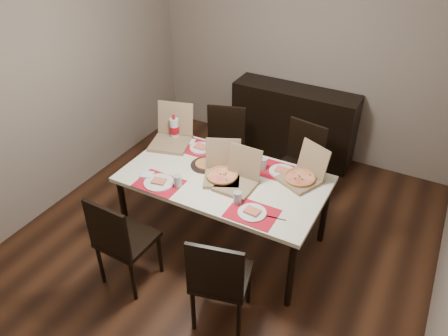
% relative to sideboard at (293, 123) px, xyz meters
% --- Properties ---
extents(ground, '(3.80, 4.00, 0.02)m').
position_rel_sideboard_xyz_m(ground, '(0.00, -1.78, -0.46)').
color(ground, '#3D2112').
rests_on(ground, ground).
extents(room_walls, '(3.84, 4.02, 2.62)m').
position_rel_sideboard_xyz_m(room_walls, '(0.00, -1.35, 1.28)').
color(room_walls, gray).
rests_on(room_walls, ground).
extents(sideboard, '(1.50, 0.40, 0.90)m').
position_rel_sideboard_xyz_m(sideboard, '(0.00, 0.00, 0.00)').
color(sideboard, black).
rests_on(sideboard, ground).
extents(dining_table, '(1.80, 1.00, 0.75)m').
position_rel_sideboard_xyz_m(dining_table, '(-0.00, -1.79, 0.23)').
color(dining_table, white).
rests_on(dining_table, ground).
extents(chair_near_left, '(0.44, 0.44, 0.93)m').
position_rel_sideboard_xyz_m(chair_near_left, '(-0.49, -2.68, 0.06)').
color(chair_near_left, black).
rests_on(chair_near_left, ground).
extents(chair_near_right, '(0.51, 0.51, 0.93)m').
position_rel_sideboard_xyz_m(chair_near_right, '(0.42, -2.66, 0.06)').
color(chair_near_right, black).
rests_on(chair_near_right, ground).
extents(chair_far_left, '(0.53, 0.53, 0.93)m').
position_rel_sideboard_xyz_m(chair_far_left, '(-0.45, -0.96, 0.06)').
color(chair_far_left, black).
rests_on(chair_far_left, ground).
extents(chair_far_right, '(0.49, 0.49, 0.93)m').
position_rel_sideboard_xyz_m(chair_far_right, '(0.40, -0.90, 0.06)').
color(chair_far_right, black).
rests_on(chair_far_right, ground).
extents(setting_near_left, '(0.44, 0.30, 0.11)m').
position_rel_sideboard_xyz_m(setting_near_left, '(-0.44, -2.13, 0.32)').
color(setting_near_left, red).
rests_on(setting_near_left, dining_table).
extents(setting_near_right, '(0.47, 0.30, 0.11)m').
position_rel_sideboard_xyz_m(setting_near_right, '(0.39, -2.11, 0.32)').
color(setting_near_right, red).
rests_on(setting_near_right, dining_table).
extents(setting_far_left, '(0.50, 0.30, 0.11)m').
position_rel_sideboard_xyz_m(setting_far_left, '(-0.41, -1.49, 0.32)').
color(setting_far_left, red).
rests_on(setting_far_left, dining_table).
extents(setting_far_right, '(0.50, 0.30, 0.11)m').
position_rel_sideboard_xyz_m(setting_far_right, '(0.38, -1.49, 0.32)').
color(setting_far_right, red).
rests_on(setting_far_right, dining_table).
extents(napkin_loose, '(0.15, 0.15, 0.02)m').
position_rel_sideboard_xyz_m(napkin_loose, '(0.09, -1.89, 0.31)').
color(napkin_loose, white).
rests_on(napkin_loose, dining_table).
extents(pizza_box_center, '(0.43, 0.45, 0.31)m').
position_rel_sideboard_xyz_m(pizza_box_center, '(-0.01, -1.81, 0.35)').
color(pizza_box_center, '#876D4E').
rests_on(pizza_box_center, dining_table).
extents(pizza_box_right, '(0.43, 0.45, 0.31)m').
position_rel_sideboard_xyz_m(pizza_box_right, '(0.63, -1.51, 0.35)').
color(pizza_box_right, '#876D4E').
rests_on(pizza_box_right, dining_table).
extents(pizza_box_left, '(0.46, 0.49, 0.37)m').
position_rel_sideboard_xyz_m(pizza_box_left, '(-0.75, -1.51, 0.36)').
color(pizza_box_left, '#876D4E').
rests_on(pizza_box_left, dining_table).
extents(pizza_box_extra, '(0.32, 0.36, 0.31)m').
position_rel_sideboard_xyz_m(pizza_box_extra, '(0.16, -1.83, 0.36)').
color(pizza_box_extra, '#876D4E').
rests_on(pizza_box_extra, dining_table).
extents(faina_plate, '(0.28, 0.28, 0.03)m').
position_rel_sideboard_xyz_m(faina_plate, '(-0.24, -1.71, 0.31)').
color(faina_plate, black).
rests_on(faina_plate, dining_table).
extents(dip_bowl, '(0.16, 0.16, 0.03)m').
position_rel_sideboard_xyz_m(dip_bowl, '(0.04, -1.60, 0.32)').
color(dip_bowl, white).
rests_on(dip_bowl, dining_table).
extents(soda_bottle, '(0.09, 0.09, 0.27)m').
position_rel_sideboard_xyz_m(soda_bottle, '(-0.76, -1.44, 0.42)').
color(soda_bottle, silver).
rests_on(soda_bottle, dining_table).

